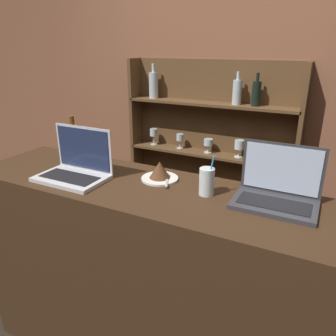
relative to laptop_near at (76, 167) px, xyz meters
The scene contains 8 objects.
bar_counter 0.71m from the laptop_near, ahead, with size 1.88×0.51×1.09m.
back_wall 1.43m from the laptop_near, 74.42° to the left, with size 7.00×0.06×2.70m.
back_shelf 1.34m from the laptop_near, 79.72° to the left, with size 1.37×0.18×1.60m.
laptop_near is the anchor object (origin of this frame).
laptop_far 0.94m from the laptop_near, ahead, with size 0.33×0.21×0.24m.
cake_plate 0.41m from the laptop_near, 23.03° to the left, with size 0.18×0.18×0.09m.
water_glass 0.65m from the laptop_near, ahead, with size 0.07×0.07×0.18m.
wine_bottle_amber 0.25m from the laptop_near, 132.92° to the left, with size 0.08×0.08×0.26m.
Camera 1 is at (0.70, -0.94, 1.70)m, focal length 35.00 mm.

